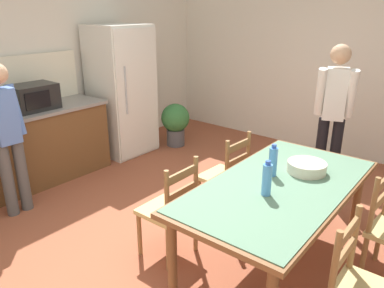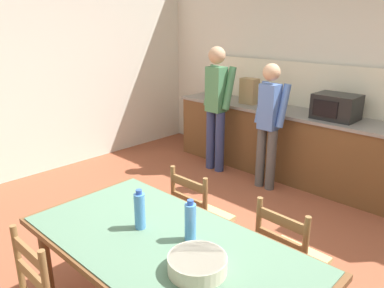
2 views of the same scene
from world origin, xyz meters
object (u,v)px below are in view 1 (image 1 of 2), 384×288
at_px(bottle_near_centre, 267,179).
at_px(chair_side_far_left, 171,210).
at_px(microwave, 33,97).
at_px(potted_plant, 175,122).
at_px(serving_bowl, 307,166).
at_px(person_at_counter, 7,133).
at_px(dining_table, 279,192).
at_px(person_by_table, 333,110).
at_px(bottle_off_centre, 273,161).
at_px(refrigerator, 122,91).
at_px(chair_side_far_right, 226,177).

height_order(bottle_near_centre, chair_side_far_left, bottle_near_centre).
xyz_separation_m(microwave, potted_plant, (1.99, -0.45, -0.68)).
distance_m(bottle_near_centre, serving_bowl, 0.58).
height_order(serving_bowl, potted_plant, serving_bowl).
bearing_deg(person_at_counter, dining_table, -159.89).
distance_m(dining_table, bottle_near_centre, 0.31).
xyz_separation_m(person_by_table, potted_plant, (-0.13, 2.35, -0.56)).
bearing_deg(serving_bowl, dining_table, 168.44).
bearing_deg(bottle_off_centre, potted_plant, 57.66).
bearing_deg(microwave, chair_side_far_left, -92.69).
height_order(microwave, bottle_near_centre, microwave).
bearing_deg(refrigerator, bottle_off_centre, -107.24).
relative_size(dining_table, person_at_counter, 1.21).
xyz_separation_m(microwave, bottle_near_centre, (0.09, -3.05, -0.17)).
distance_m(microwave, dining_table, 3.09).
bearing_deg(refrigerator, serving_bowl, -102.07).
bearing_deg(chair_side_far_left, person_by_table, 166.39).
relative_size(microwave, serving_bowl, 1.56).
distance_m(chair_side_far_right, person_at_counter, 2.25).
relative_size(serving_bowl, chair_side_far_right, 0.35).
distance_m(microwave, bottle_near_centre, 3.06).
xyz_separation_m(chair_side_far_left, chair_side_far_right, (0.85, 0.01, 0.00)).
relative_size(microwave, bottle_off_centre, 1.85).
bearing_deg(potted_plant, person_at_counter, -178.42).
height_order(microwave, chair_side_far_right, microwave).
distance_m(person_by_table, potted_plant, 2.42).
distance_m(microwave, person_at_counter, 0.81).
height_order(chair_side_far_left, person_by_table, person_by_table).
bearing_deg(microwave, refrigerator, -0.82).
xyz_separation_m(dining_table, chair_side_far_right, (0.41, 0.78, -0.25)).
bearing_deg(serving_bowl, person_by_table, 12.52).
xyz_separation_m(serving_bowl, person_at_counter, (-1.26, 2.60, 0.07)).
xyz_separation_m(dining_table, person_at_counter, (-0.93, 2.53, 0.20)).
bearing_deg(chair_side_far_right, refrigerator, -102.65).
height_order(microwave, potted_plant, microwave).
bearing_deg(bottle_off_centre, person_at_counter, 112.96).
relative_size(chair_side_far_left, person_at_counter, 0.58).
bearing_deg(microwave, person_by_table, -52.80).
bearing_deg(bottle_near_centre, dining_table, 0.84).
relative_size(serving_bowl, person_at_counter, 0.20).
xyz_separation_m(dining_table, person_by_table, (1.79, 0.26, 0.26)).
relative_size(dining_table, serving_bowl, 5.97).
height_order(refrigerator, person_by_table, refrigerator).
xyz_separation_m(person_at_counter, person_by_table, (2.72, -2.28, 0.06)).
bearing_deg(chair_side_far_right, bottle_off_centre, 66.04).
bearing_deg(potted_plant, serving_bowl, -116.47).
bearing_deg(potted_plant, refrigerator, 147.28).
relative_size(chair_side_far_left, person_by_table, 0.54).
height_order(refrigerator, chair_side_far_left, refrigerator).
xyz_separation_m(refrigerator, chair_side_far_right, (-0.58, -2.25, -0.48)).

